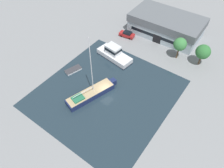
{
  "coord_description": "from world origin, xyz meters",
  "views": [
    {
      "loc": [
        19.82,
        -24.8,
        37.41
      ],
      "look_at": [
        0.0,
        2.21,
        1.0
      ],
      "focal_mm": 35.0,
      "sensor_mm": 36.0,
      "label": 1
    }
  ],
  "objects_px": {
    "small_dinghy": "(73,70)",
    "sailboat_moored": "(91,93)",
    "parked_car": "(127,34)",
    "quay_tree_near_building": "(180,44)",
    "motor_cruiser": "(114,54)",
    "warehouse_building": "(166,25)",
    "quay_tree_by_water": "(203,52)"
  },
  "relations": [
    {
      "from": "small_dinghy",
      "to": "sailboat_moored",
      "type": "bearing_deg",
      "value": -5.54
    },
    {
      "from": "parked_car",
      "to": "small_dinghy",
      "type": "height_order",
      "value": "parked_car"
    },
    {
      "from": "quay_tree_near_building",
      "to": "small_dinghy",
      "type": "xyz_separation_m",
      "value": [
        -18.36,
        -19.65,
        -4.03
      ]
    },
    {
      "from": "motor_cruiser",
      "to": "small_dinghy",
      "type": "height_order",
      "value": "motor_cruiser"
    },
    {
      "from": "warehouse_building",
      "to": "quay_tree_near_building",
      "type": "xyz_separation_m",
      "value": [
        7.54,
        -8.07,
        1.45
      ]
    },
    {
      "from": "quay_tree_near_building",
      "to": "motor_cruiser",
      "type": "relative_size",
      "value": 0.6
    },
    {
      "from": "quay_tree_near_building",
      "to": "small_dinghy",
      "type": "height_order",
      "value": "quay_tree_near_building"
    },
    {
      "from": "quay_tree_near_building",
      "to": "parked_car",
      "type": "bearing_deg",
      "value": 179.57
    },
    {
      "from": "parked_car",
      "to": "quay_tree_near_building",
      "type": "bearing_deg",
      "value": -97.53
    },
    {
      "from": "quay_tree_by_water",
      "to": "parked_car",
      "type": "height_order",
      "value": "quay_tree_by_water"
    },
    {
      "from": "warehouse_building",
      "to": "sailboat_moored",
      "type": "xyz_separation_m",
      "value": [
        -2.1,
        -31.23,
        -2.08
      ]
    },
    {
      "from": "small_dinghy",
      "to": "warehouse_building",
      "type": "bearing_deg",
      "value": 85.01
    },
    {
      "from": "quay_tree_near_building",
      "to": "sailboat_moored",
      "type": "bearing_deg",
      "value": -112.59
    },
    {
      "from": "warehouse_building",
      "to": "small_dinghy",
      "type": "height_order",
      "value": "warehouse_building"
    },
    {
      "from": "quay_tree_near_building",
      "to": "parked_car",
      "type": "xyz_separation_m",
      "value": [
        -15.64,
        0.12,
        -3.48
      ]
    },
    {
      "from": "warehouse_building",
      "to": "parked_car",
      "type": "relative_size",
      "value": 4.43
    },
    {
      "from": "motor_cruiser",
      "to": "quay_tree_near_building",
      "type": "bearing_deg",
      "value": -45.92
    },
    {
      "from": "quay_tree_by_water",
      "to": "quay_tree_near_building",
      "type": "bearing_deg",
      "value": -169.77
    },
    {
      "from": "parked_car",
      "to": "sailboat_moored",
      "type": "xyz_separation_m",
      "value": [
        6.01,
        -23.28,
        -0.05
      ]
    },
    {
      "from": "quay_tree_near_building",
      "to": "sailboat_moored",
      "type": "xyz_separation_m",
      "value": [
        -9.64,
        -23.16,
        -3.52
      ]
    },
    {
      "from": "warehouse_building",
      "to": "parked_car",
      "type": "height_order",
      "value": "warehouse_building"
    },
    {
      "from": "warehouse_building",
      "to": "sailboat_moored",
      "type": "relative_size",
      "value": 1.33
    },
    {
      "from": "parked_car",
      "to": "motor_cruiser",
      "type": "xyz_separation_m",
      "value": [
        2.48,
        -9.82,
        0.44
      ]
    },
    {
      "from": "warehouse_building",
      "to": "sailboat_moored",
      "type": "height_order",
      "value": "sailboat_moored"
    },
    {
      "from": "warehouse_building",
      "to": "parked_car",
      "type": "xyz_separation_m",
      "value": [
        -8.11,
        -7.95,
        -2.03
      ]
    },
    {
      "from": "warehouse_building",
      "to": "quay_tree_by_water",
      "type": "xyz_separation_m",
      "value": [
        13.15,
        -7.06,
        1.06
      ]
    },
    {
      "from": "quay_tree_by_water",
      "to": "parked_car",
      "type": "relative_size",
      "value": 1.26
    },
    {
      "from": "quay_tree_near_building",
      "to": "parked_car",
      "type": "relative_size",
      "value": 1.31
    },
    {
      "from": "warehouse_building",
      "to": "small_dinghy",
      "type": "xyz_separation_m",
      "value": [
        -10.82,
        -27.72,
        -2.58
      ]
    },
    {
      "from": "sailboat_moored",
      "to": "motor_cruiser",
      "type": "xyz_separation_m",
      "value": [
        -3.53,
        13.46,
        0.49
      ]
    },
    {
      "from": "warehouse_building",
      "to": "motor_cruiser",
      "type": "bearing_deg",
      "value": -109.06
    },
    {
      "from": "sailboat_moored",
      "to": "small_dinghy",
      "type": "height_order",
      "value": "sailboat_moored"
    }
  ]
}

